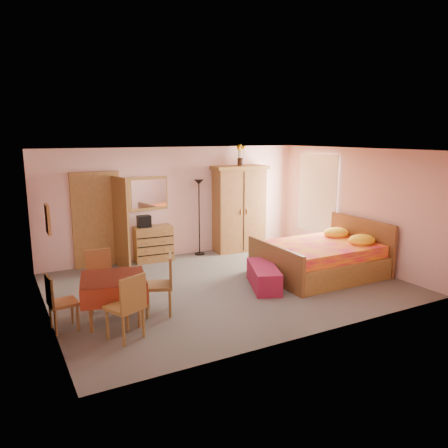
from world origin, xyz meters
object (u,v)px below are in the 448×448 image
floor_lamp (199,218)px  chair_west (63,302)px  sunflower_vase (240,155)px  chair_north (101,279)px  chair_east (158,285)px  dining_table (114,299)px  stereo (144,221)px  bed (320,249)px  chest_of_drawers (153,244)px  wardrobe (239,209)px  bench (264,276)px  chair_south (125,306)px  wall_mirror (149,194)px

floor_lamp → chair_west: floor_lamp is taller
sunflower_vase → chair_west: size_ratio=0.60×
chair_north → chair_east: 1.08m
chair_north → chair_east: chair_east is taller
dining_table → chair_west: chair_west is taller
stereo → chair_west: (-2.20, -2.86, -0.52)m
bed → chair_north: bearing=174.8°
chest_of_drawers → wardrobe: wardrobe is taller
wardrobe → chair_west: size_ratio=2.47×
chest_of_drawers → bench: chest_of_drawers is taller
bench → chair_east: size_ratio=1.27×
dining_table → chest_of_drawers: bearing=60.2°
wardrobe → chair_north: size_ratio=2.24×
bed → chair_south: bearing=-167.1°
dining_table → chair_south: bearing=-91.8°
chair_east → chair_south: bearing=151.8°
sunflower_vase → bed: sunflower_vase is taller
chair_north → chair_west: size_ratio=1.10×
floor_lamp → chair_south: bearing=-128.6°
bed → chair_north: 4.42m
bench → chair_north: 3.02m
sunflower_vase → bench: bearing=-111.2°
bed → wall_mirror: bearing=134.1°
wall_mirror → sunflower_vase: sunflower_vase is taller
wardrobe → dining_table: (-3.89, -2.81, -0.71)m
wall_mirror → chair_north: 3.13m
bed → floor_lamp: bearing=120.7°
chest_of_drawers → dining_table: 3.34m
chair_north → chair_west: (-0.71, -0.68, -0.04)m
dining_table → floor_lamp: bearing=45.6°
sunflower_vase → floor_lamp: bearing=177.8°
bench → wardrobe: bearing=69.7°
dining_table → chair_east: size_ratio=0.99×
floor_lamp → bed: floor_lamp is taller
chest_of_drawers → dining_table: size_ratio=0.89×
sunflower_vase → bed: (0.41, -2.59, -1.84)m
chest_of_drawers → sunflower_vase: 3.03m
chair_north → bed: bearing=-179.9°
floor_lamp → chair_north: (-2.87, -2.18, -0.44)m
bed → bench: size_ratio=1.90×
dining_table → chair_west: (-0.75, 0.03, 0.08)m
bench → chair_west: (-3.67, -0.16, 0.22)m
chest_of_drawers → bed: bed is taller
dining_table → chair_east: 0.72m
chair_south → chair_east: bearing=17.0°
chest_of_drawers → chair_west: (-2.41, -2.86, 0.02)m
bench → floor_lamp: bearing=91.9°
dining_table → chair_south: 0.70m
chest_of_drawers → chair_south: bearing=-110.7°
chair_north → stereo: bearing=-118.4°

